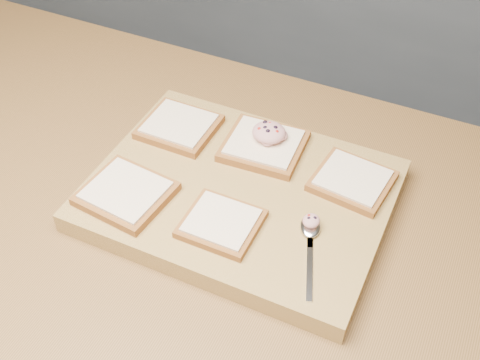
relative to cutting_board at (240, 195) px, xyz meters
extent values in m
cube|color=brown|center=(0.09, -0.03, -0.05)|extent=(2.00, 0.80, 0.06)
cube|color=slate|center=(0.09, 1.40, -0.47)|extent=(3.60, 0.60, 0.90)
cube|color=#A78147|center=(0.00, 0.00, 0.00)|extent=(0.47, 0.36, 0.04)
cube|color=brown|center=(-0.16, 0.08, 0.03)|extent=(0.13, 0.11, 0.01)
cube|color=#FFE5C2|center=(-0.16, 0.08, 0.03)|extent=(0.11, 0.10, 0.00)
cube|color=brown|center=(0.00, 0.10, 0.03)|extent=(0.14, 0.13, 0.01)
cube|color=#FFE5C2|center=(0.00, 0.10, 0.04)|extent=(0.12, 0.11, 0.00)
cube|color=brown|center=(0.16, 0.08, 0.03)|extent=(0.13, 0.12, 0.01)
cube|color=#FFE5C2|center=(0.16, 0.08, 0.03)|extent=(0.11, 0.10, 0.00)
cube|color=brown|center=(-0.15, -0.10, 0.03)|extent=(0.14, 0.13, 0.01)
cube|color=#FFE5C2|center=(-0.15, -0.10, 0.03)|extent=(0.12, 0.11, 0.00)
cube|color=brown|center=(0.01, -0.09, 0.02)|extent=(0.11, 0.10, 0.01)
cube|color=#FFE5C2|center=(0.01, -0.09, 0.03)|extent=(0.10, 0.09, 0.00)
ellipsoid|color=tan|center=(0.00, 0.11, 0.05)|extent=(0.06, 0.05, 0.03)
sphere|color=black|center=(0.01, 0.11, 0.06)|extent=(0.01, 0.01, 0.01)
sphere|color=black|center=(-0.01, 0.12, 0.06)|extent=(0.01, 0.01, 0.01)
sphere|color=black|center=(0.00, 0.10, 0.06)|extent=(0.01, 0.01, 0.01)
sphere|color=black|center=(0.00, 0.11, 0.06)|extent=(0.01, 0.01, 0.01)
sphere|color=#A5140C|center=(0.02, 0.11, 0.06)|extent=(0.01, 0.01, 0.01)
sphere|color=#A5140C|center=(0.00, 0.12, 0.06)|extent=(0.01, 0.01, 0.01)
sphere|color=#A5140C|center=(-0.01, 0.10, 0.06)|extent=(0.01, 0.01, 0.01)
ellipsoid|color=silver|center=(0.13, -0.03, 0.02)|extent=(0.04, 0.05, 0.01)
cube|color=silver|center=(0.14, -0.06, 0.02)|extent=(0.02, 0.03, 0.00)
cube|color=silver|center=(0.16, -0.10, 0.02)|extent=(0.05, 0.11, 0.00)
ellipsoid|color=tan|center=(0.13, -0.03, 0.04)|extent=(0.03, 0.03, 0.01)
sphere|color=black|center=(0.14, -0.03, 0.04)|extent=(0.01, 0.01, 0.01)
sphere|color=black|center=(0.13, -0.04, 0.04)|extent=(0.01, 0.01, 0.01)
sphere|color=#A5140C|center=(0.13, -0.03, 0.04)|extent=(0.01, 0.01, 0.01)
camera|label=1|loc=(0.29, -0.61, 0.71)|focal=45.00mm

